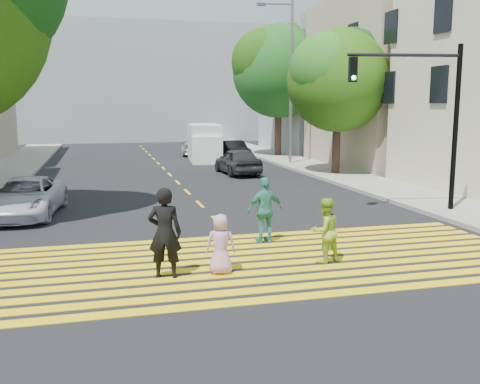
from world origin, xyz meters
name	(u,v)px	position (x,y,z in m)	size (l,w,h in m)	color
ground	(275,278)	(0.00, 0.00, 0.00)	(120.00, 120.00, 0.00)	black
sidewalk_left	(11,169)	(-8.50, 22.00, 0.07)	(3.00, 40.00, 0.15)	gray
sidewalk_right	(340,175)	(8.50, 15.00, 0.07)	(3.00, 60.00, 0.15)	gray
crosswalk	(258,261)	(0.00, 1.28, 0.01)	(13.40, 5.30, 0.01)	yellow
lane_line	(161,166)	(0.00, 22.50, 0.01)	(0.12, 34.40, 0.01)	yellow
building_right_tan	(412,83)	(15.00, 19.00, 5.00)	(10.00, 10.00, 10.00)	tan
building_right_grey	(336,89)	(15.00, 30.00, 5.00)	(10.00, 10.00, 10.00)	gray
backdrop_block	(133,83)	(0.00, 48.00, 6.00)	(30.00, 8.00, 12.00)	gray
tree_right_near	(339,75)	(8.55, 15.55, 5.21)	(6.61, 6.47, 7.71)	black
tree_right_far	(280,66)	(8.98, 26.33, 6.40)	(7.23, 6.58, 9.48)	#472C1D
pedestrian_man	(165,233)	(-2.26, 0.65, 0.98)	(0.72, 0.47, 1.96)	black
pedestrian_woman	(325,231)	(1.48, 0.83, 0.77)	(0.75, 0.58, 1.54)	#92BD2D
pedestrian_child	(221,244)	(-1.06, 0.61, 0.67)	(0.65, 0.42, 1.33)	#C88DB6
pedestrian_extra	(265,210)	(0.70, 2.99, 0.88)	(1.04, 0.43, 1.77)	teal
white_sedan	(24,197)	(-6.04, 8.29, 0.64)	(2.13, 4.62, 1.28)	silver
dark_car_near	(238,161)	(3.57, 17.24, 0.71)	(1.67, 4.14, 1.41)	black
silver_car	(193,147)	(3.14, 29.01, 0.61)	(1.70, 4.19, 1.22)	#ADADAD
dark_car_parked	(234,150)	(5.18, 24.60, 0.66)	(1.40, 4.00, 1.32)	black
white_van	(205,144)	(3.18, 24.63, 1.15)	(2.40, 5.29, 2.42)	silver
traffic_signal	(427,105)	(7.00, 5.35, 3.66)	(3.82, 0.85, 5.65)	black
street_lamp	(288,72)	(7.67, 20.94, 5.67)	(2.23, 0.63, 9.87)	gray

